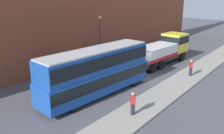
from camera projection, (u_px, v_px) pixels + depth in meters
The scene contains 7 objects.
ground_plane at pixel (140, 76), 26.08m from camera, with size 120.00×120.00×0.00m, color #4C4C51.
near_kerb at pixel (177, 85), 23.58m from camera, with size 60.00×2.80×0.15m, color gray.
recovery_tow_truck at pixel (163, 50), 30.16m from camera, with size 10.23×3.37×3.67m.
double_decker_bus at pixel (97, 70), 20.86m from camera, with size 11.18×3.45×4.06m.
pedestrian_onlooker at pixel (133, 104), 17.49m from camera, with size 0.43×0.48×1.71m.
pedestrian_bystander at pixel (191, 68), 25.57m from camera, with size 0.48×0.44×1.71m.
street_lamp at pixel (100, 36), 29.82m from camera, with size 0.36×0.36×5.83m.
Camera 1 is at (-21.16, -12.92, 8.68)m, focal length 39.47 mm.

